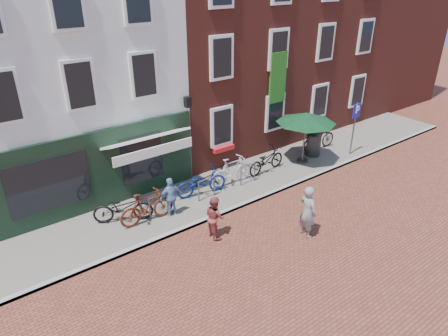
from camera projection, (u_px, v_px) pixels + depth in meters
ground at (258, 201)px, 15.10m from camera, size 80.00×80.00×0.00m
sidewalk at (252, 178)px, 16.69m from camera, size 24.00×3.00×0.10m
building_stucco at (45, 66)px, 15.45m from camera, size 8.00×8.00×9.00m
building_brick_mid at (196, 36)px, 18.97m from camera, size 6.00×8.00×10.00m
building_brick_right at (287, 26)px, 22.19m from camera, size 6.00×8.00×10.00m
filler_right at (359, 27)px, 25.89m from camera, size 7.00×8.00×9.00m
litter_bin at (314, 143)px, 18.35m from camera, size 0.66×0.66×1.20m
parking_sign at (355, 120)px, 17.98m from camera, size 0.50×0.08×2.47m
parasol at (306, 116)px, 17.05m from camera, size 2.58×2.58×2.39m
woman at (308, 212)px, 12.79m from camera, size 0.47×0.68×1.81m
boy at (215, 217)px, 12.84m from camera, size 0.63×0.77×1.45m
cafe_person at (171, 197)px, 13.79m from camera, size 0.86×0.41×1.44m
bicycle_0 at (123, 208)px, 13.52m from camera, size 2.10×1.51×1.05m
bicycle_1 at (147, 207)px, 13.46m from camera, size 1.96×0.61×1.17m
bicycle_2 at (201, 182)px, 15.15m from camera, size 2.09×1.02×1.05m
bicycle_3 at (232, 171)px, 15.89m from camera, size 1.95×0.58×1.17m
bicycle_4 at (266, 160)px, 16.87m from camera, size 2.06×0.90×1.05m
bicycle_5 at (319, 138)px, 18.96m from camera, size 1.98×0.68×1.17m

